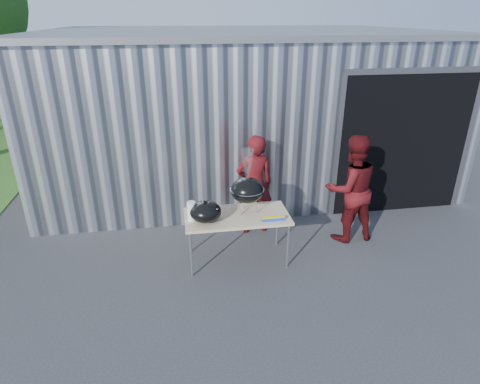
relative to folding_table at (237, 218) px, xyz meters
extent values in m
plane|color=#2B2B2E|center=(-0.11, -0.48, -0.71)|extent=(80.00, 80.00, 0.00)
cube|color=silver|center=(0.69, 4.22, 0.79)|extent=(8.00, 6.00, 3.00)
cube|color=slate|center=(0.69, 4.22, 2.34)|extent=(8.20, 6.20, 0.10)
cube|color=black|center=(3.19, 1.79, 0.54)|extent=(2.40, 1.20, 2.50)
cube|color=#4C4C51|center=(3.19, 1.22, 1.84)|extent=(2.52, 0.08, 0.10)
cube|color=tan|center=(0.00, 0.00, 0.02)|extent=(1.50, 0.75, 0.04)
cylinder|color=silver|center=(-0.69, -0.31, -0.35)|extent=(0.03, 0.03, 0.71)
cylinder|color=silver|center=(0.69, -0.31, -0.35)|extent=(0.03, 0.03, 0.71)
cylinder|color=silver|center=(-0.69, 0.32, -0.35)|extent=(0.03, 0.03, 0.71)
cylinder|color=silver|center=(0.69, 0.32, -0.35)|extent=(0.03, 0.03, 0.71)
ellipsoid|color=black|center=(0.16, 0.08, 0.39)|extent=(0.48, 0.48, 0.36)
cylinder|color=silver|center=(0.16, 0.08, 0.40)|extent=(0.49, 0.49, 0.02)
cylinder|color=silver|center=(0.16, 0.08, 0.41)|extent=(0.46, 0.46, 0.01)
cylinder|color=silver|center=(0.16, 0.22, 0.16)|extent=(0.02, 0.02, 0.24)
cylinder|color=silver|center=(0.04, 0.01, 0.16)|extent=(0.02, 0.02, 0.24)
cylinder|color=silver|center=(0.28, 0.01, 0.16)|extent=(0.02, 0.02, 0.24)
cylinder|color=#C45D46|center=(0.01, 0.08, 0.43)|extent=(0.02, 0.14, 0.02)
cylinder|color=#C45D46|center=(0.05, 0.08, 0.43)|extent=(0.02, 0.14, 0.02)
cylinder|color=#C45D46|center=(0.09, 0.08, 0.43)|extent=(0.02, 0.14, 0.02)
cylinder|color=#C45D46|center=(0.12, 0.08, 0.43)|extent=(0.02, 0.14, 0.02)
cylinder|color=#C45D46|center=(0.16, 0.08, 0.43)|extent=(0.02, 0.14, 0.02)
cylinder|color=#C45D46|center=(0.20, 0.08, 0.43)|extent=(0.02, 0.14, 0.02)
cylinder|color=#C45D46|center=(0.24, 0.08, 0.43)|extent=(0.02, 0.14, 0.02)
cylinder|color=#C45D46|center=(0.27, 0.08, 0.43)|extent=(0.02, 0.14, 0.02)
cylinder|color=#C45D46|center=(0.31, 0.08, 0.43)|extent=(0.02, 0.14, 0.02)
cone|color=silver|center=(0.16, 0.08, 0.71)|extent=(0.20, 0.20, 0.55)
ellipsoid|color=black|center=(-0.46, -0.10, 0.18)|extent=(0.44, 0.44, 0.29)
cylinder|color=black|center=(-0.46, -0.10, 0.34)|extent=(0.05, 0.05, 0.03)
cylinder|color=white|center=(-0.65, -0.05, 0.18)|extent=(0.12, 0.12, 0.28)
cube|color=white|center=(-0.55, 0.18, 0.09)|extent=(0.20, 0.15, 0.10)
cube|color=#1940A6|center=(0.47, -0.25, 0.07)|extent=(0.32, 0.06, 0.05)
cube|color=yellow|center=(0.47, -0.25, 0.10)|extent=(0.32, 0.06, 0.01)
imported|color=#450C0E|center=(0.42, 0.84, 0.13)|extent=(0.65, 0.46, 1.68)
imported|color=#450C0E|center=(1.88, 0.36, 0.17)|extent=(0.89, 0.72, 1.75)
camera|label=1|loc=(-0.79, -5.07, 2.68)|focal=30.00mm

